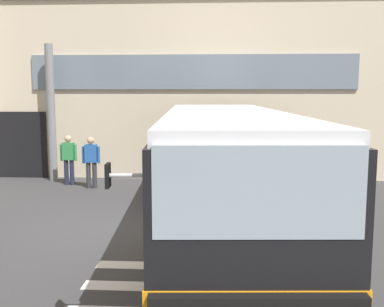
{
  "coord_description": "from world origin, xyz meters",
  "views": [
    {
      "loc": [
        2.02,
        -10.34,
        3.13
      ],
      "look_at": [
        1.26,
        1.71,
        1.5
      ],
      "focal_mm": 43.21,
      "sensor_mm": 36.0,
      "label": 1
    }
  ],
  "objects": [
    {
      "name": "safety_bollard_yellow",
      "position": [
        2.06,
        3.6,
        0.45
      ],
      "size": [
        0.18,
        0.18,
        0.9
      ],
      "primitive_type": "cylinder",
      "color": "yellow",
      "rests_on": "ground"
    },
    {
      "name": "passenger_near_column",
      "position": [
        -3.07,
        4.73,
        0.96
      ],
      "size": [
        0.59,
        0.4,
        1.68
      ],
      "color": "#1E2338",
      "rests_on": "ground"
    },
    {
      "name": "passenger_by_doorway",
      "position": [
        -2.17,
        4.2,
        0.93
      ],
      "size": [
        0.59,
        0.23,
        1.68
      ],
      "color": "#2D2D33",
      "rests_on": "ground"
    },
    {
      "name": "bus_main_foreground",
      "position": [
        2.11,
        -0.31,
        1.33
      ],
      "size": [
        3.26,
        10.53,
        2.7
      ],
      "color": "black",
      "rests_on": "ground"
    },
    {
      "name": "ground_plane",
      "position": [
        0.0,
        0.0,
        -0.01
      ],
      "size": [
        80.0,
        90.0,
        0.02
      ],
      "primitive_type": "cube",
      "color": "#353538",
      "rests_on": "ground"
    },
    {
      "name": "terminal_building",
      "position": [
        -0.67,
        11.55,
        3.3
      ],
      "size": [
        19.19,
        13.8,
        6.61
      ],
      "color": "beige",
      "rests_on": "ground"
    },
    {
      "name": "entry_support_column",
      "position": [
        -3.87,
        5.4,
        2.37
      ],
      "size": [
        0.28,
        0.28,
        4.74
      ],
      "primitive_type": "cylinder",
      "color": "slate",
      "rests_on": "ground"
    }
  ]
}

